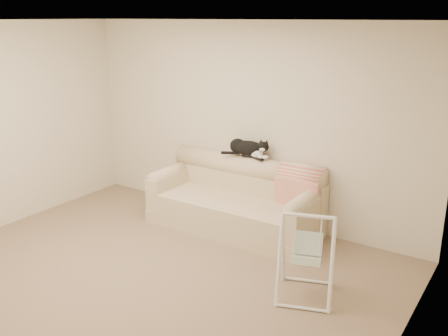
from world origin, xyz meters
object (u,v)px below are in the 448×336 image
Objects in this scene: remote_a at (249,156)px; tuxedo_cat at (248,148)px; remote_b at (258,159)px; sofa at (237,202)px; baby_swing at (307,255)px.

remote_a is 0.11m from tuxedo_cat.
sofa is at bearing -132.69° from remote_b.
remote_b is at bearing 135.19° from baby_swing.
sofa is 1.79m from baby_swing.
sofa is at bearing -94.65° from tuxedo_cat.
remote_a is (0.03, 0.24, 0.56)m from sofa.
remote_a is 1.06× the size of remote_b.
tuxedo_cat is (-0.17, 0.04, 0.11)m from remote_b.
remote_b is 0.20m from tuxedo_cat.
remote_b is (0.19, 0.20, 0.56)m from sofa.
tuxedo_cat is at bearing 85.35° from sofa.
sofa is at bearing 144.14° from baby_swing.
remote_b is 1.84m from baby_swing.
tuxedo_cat is 0.74× the size of baby_swing.
tuxedo_cat is at bearing 167.94° from remote_b.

